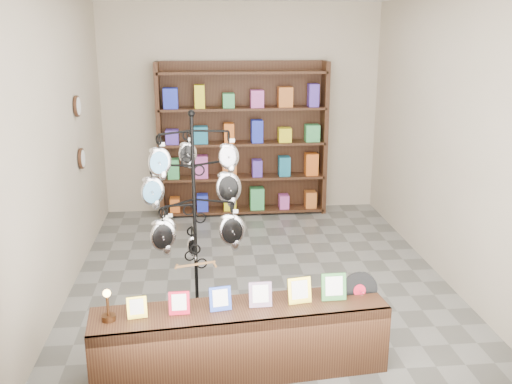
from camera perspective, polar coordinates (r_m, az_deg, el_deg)
ground at (r=6.37m, az=0.31°, el=-8.44°), size 5.00×5.00×0.00m
room_envelope at (r=5.84m, az=0.34°, el=8.30°), size 5.00×5.00×5.00m
display_tree at (r=5.24m, az=-6.22°, el=-0.79°), size 1.00×0.95×1.95m
front_shelf at (r=4.63m, az=-1.52°, el=-14.57°), size 2.33×0.69×0.81m
back_shelving at (r=8.24m, az=-1.34°, el=4.79°), size 2.42×0.36×2.20m
wall_clocks at (r=6.80m, az=-17.24°, el=5.69°), size 0.03×0.24×0.84m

